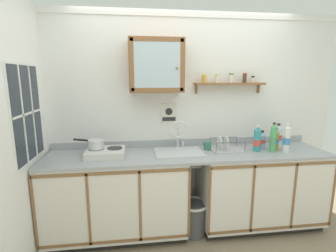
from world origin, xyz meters
TOP-DOWN VIEW (x-y plane):
  - floor at (0.00, 0.00)m, footprint 6.10×6.10m
  - back_wall at (0.00, 0.62)m, footprint 3.70×0.07m
  - side_wall_left at (-1.58, -0.30)m, footprint 0.05×3.40m
  - lower_cabinet_run at (-0.80, 0.29)m, footprint 1.49×0.63m
  - lower_cabinet_run_right at (0.84, 0.29)m, footprint 1.41×0.63m
  - countertop at (0.00, 0.29)m, footprint 3.06×0.65m
  - backsplash at (0.00, 0.59)m, footprint 3.06×0.02m
  - sink at (-0.11, 0.33)m, footprint 0.52×0.42m
  - hot_plate_stove at (-0.90, 0.29)m, footprint 0.39×0.33m
  - saucepan at (-1.00, 0.32)m, footprint 0.34×0.21m
  - bottle_water_blue_0 at (0.85, 0.33)m, footprint 0.08×0.08m
  - bottle_soda_green_1 at (0.92, 0.21)m, footprint 0.07×0.07m
  - bottle_water_clear_2 at (1.07, 0.38)m, footprint 0.09×0.09m
  - bottle_detergent_teal_3 at (0.76, 0.25)m, footprint 0.08×0.08m
  - bottle_juice_amber_4 at (1.00, 0.29)m, footprint 0.08×0.08m
  - bottle_opaque_white_5 at (1.06, 0.18)m, footprint 0.07×0.07m
  - dish_rack at (0.42, 0.33)m, footprint 0.35×0.25m
  - mug at (0.23, 0.39)m, footprint 0.08×0.11m
  - wall_cabinet at (-0.34, 0.47)m, footprint 0.58×0.29m
  - spice_shelf at (0.51, 0.53)m, footprint 0.83×0.14m
  - warning_sign at (-0.19, 0.60)m, footprint 0.18×0.01m
  - window at (-1.55, 0.09)m, footprint 0.03×0.63m
  - trash_bin at (0.04, 0.20)m, footprint 0.33×0.33m

SIDE VIEW (x-z plane):
  - floor at x=0.00m, z-range 0.00..0.00m
  - trash_bin at x=0.04m, z-range 0.01..0.38m
  - lower_cabinet_run at x=-0.80m, z-range 0.00..0.89m
  - lower_cabinet_run_right at x=0.84m, z-range 0.00..0.89m
  - countertop at x=0.00m, z-range 0.89..0.92m
  - sink at x=-0.11m, z-range 0.67..1.14m
  - dish_rack at x=0.42m, z-range 0.86..1.03m
  - hot_plate_stove at x=-0.90m, z-range 0.91..1.00m
  - backsplash at x=0.00m, z-range 0.92..1.00m
  - mug at x=0.23m, z-range 0.92..1.01m
  - bottle_water_blue_0 at x=0.85m, z-range 0.91..1.12m
  - bottle_juice_amber_4 at x=1.00m, z-range 0.90..1.15m
  - bottle_water_clear_2 at x=1.07m, z-range 0.90..1.19m
  - bottle_detergent_teal_3 at x=0.76m, z-range 0.90..1.20m
  - saucepan at x=-1.00m, z-range 1.00..1.10m
  - bottle_opaque_white_5 at x=1.06m, z-range 0.90..1.22m
  - bottle_soda_green_1 at x=0.92m, z-range 0.90..1.23m
  - side_wall_left at x=-1.58m, z-range 0.00..2.45m
  - back_wall at x=0.00m, z-range 0.01..2.46m
  - warning_sign at x=-0.19m, z-range 1.17..1.43m
  - window at x=-1.55m, z-range 0.96..1.85m
  - spice_shelf at x=0.51m, z-range 1.55..1.78m
  - wall_cabinet at x=-0.34m, z-range 1.57..2.13m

